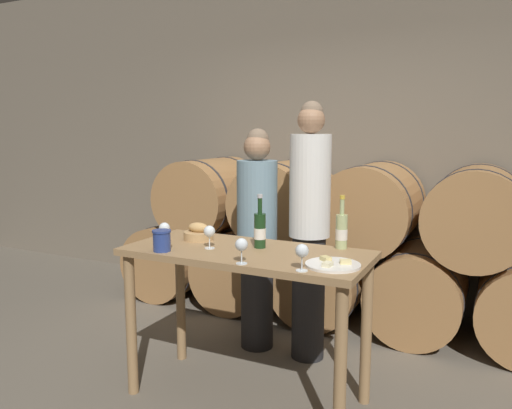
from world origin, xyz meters
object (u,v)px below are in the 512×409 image
wine_bottle_white (342,231)px  wine_glass_center (242,245)px  wine_bottle_red (260,230)px  person_right (309,228)px  cheese_plate (333,264)px  blue_crock (162,240)px  tasting_table (246,275)px  bread_basket (198,233)px  wine_glass_far_left (164,229)px  person_left (257,237)px  wine_glass_right (302,252)px  wine_glass_left (209,232)px

wine_bottle_white → wine_glass_center: (-0.37, -0.57, -0.01)m
wine_bottle_red → person_right: bearing=81.3°
wine_bottle_red → cheese_plate: 0.56m
person_right → blue_crock: size_ratio=14.67×
tasting_table → bread_basket: (-0.40, 0.11, 0.19)m
cheese_plate → bread_basket: bearing=166.7°
wine_glass_center → wine_glass_far_left: bearing=163.8°
person_left → wine_glass_right: (0.71, -0.95, 0.18)m
tasting_table → wine_bottle_red: bearing=61.3°
person_right → wine_glass_center: bearing=-91.2°
wine_bottle_red → cheese_plate: (0.51, -0.20, -0.10)m
wine_bottle_white → bread_basket: wine_bottle_white is taller
wine_bottle_white → wine_glass_right: bearing=-93.8°
person_left → wine_bottle_white: 0.87m
tasting_table → wine_glass_center: (0.12, -0.28, 0.25)m
person_left → wine_glass_far_left: bearing=-107.1°
wine_bottle_white → wine_glass_left: (-0.69, -0.35, -0.01)m
blue_crock → wine_glass_left: wine_glass_left is taller
tasting_table → blue_crock: size_ratio=11.63×
person_left → cheese_plate: bearing=-44.1°
wine_bottle_red → cheese_plate: wine_bottle_red is taller
tasting_table → wine_glass_left: wine_glass_left is taller
tasting_table → cheese_plate: bearing=-11.7°
cheese_plate → wine_glass_center: 0.48m
blue_crock → wine_glass_center: (0.54, -0.04, 0.03)m
person_left → wine_glass_right: 1.20m
wine_glass_left → wine_glass_center: (0.33, -0.22, 0.00)m
tasting_table → cheese_plate: 0.59m
tasting_table → wine_glass_far_left: wine_glass_far_left is taller
wine_bottle_red → wine_bottle_white: 0.48m
bread_basket → wine_glass_center: bearing=-37.2°
wine_glass_left → bread_basket: bearing=137.3°
wine_glass_center → wine_glass_right: bearing=2.7°
wine_glass_center → bread_basket: bearing=142.8°
bread_basket → wine_glass_right: size_ratio=1.36×
wine_glass_left → person_left: bearing=94.2°
wine_glass_far_left → wine_glass_center: size_ratio=1.00×
person_right → wine_bottle_white: 0.54m
wine_bottle_white → wine_glass_far_left: size_ratio=2.30×
wine_glass_left → wine_glass_center: size_ratio=1.00×
wine_bottle_red → wine_glass_far_left: 0.58m
blue_crock → wine_glass_far_left: bearing=121.0°
wine_bottle_white → bread_basket: 0.90m
wine_bottle_white → wine_glass_center: 0.67m
wine_bottle_red → blue_crock: 0.57m
tasting_table → cheese_plate: cheese_plate is taller
wine_bottle_red → bread_basket: size_ratio=1.72×
wine_glass_far_left → wine_glass_left: bearing=6.9°
person_left → wine_glass_far_left: (-0.24, -0.78, 0.18)m
person_right → wine_bottle_white: size_ratio=5.72×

